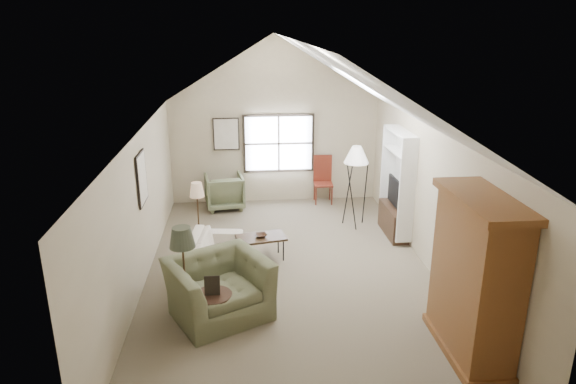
{
  "coord_description": "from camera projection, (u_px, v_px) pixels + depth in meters",
  "views": [
    {
      "loc": [
        -0.78,
        -8.1,
        4.25
      ],
      "look_at": [
        0.0,
        0.4,
        1.4
      ],
      "focal_mm": 32.0,
      "sensor_mm": 36.0,
      "label": 1
    }
  ],
  "objects": [
    {
      "name": "tv_panel",
      "position": [
        395.0,
        192.0,
        10.48
      ],
      "size": [
        0.05,
        0.9,
        0.55
      ],
      "primitive_type": "cube",
      "color": "black",
      "rests_on": "media_console"
    },
    {
      "name": "tv_alcove",
      "position": [
        397.0,
        182.0,
        10.41
      ],
      "size": [
        0.32,
        1.3,
        2.1
      ],
      "primitive_type": "cube",
      "color": "white",
      "rests_on": "ground"
    },
    {
      "name": "armoire",
      "position": [
        475.0,
        277.0,
        6.64
      ],
      "size": [
        0.6,
        1.5,
        2.2
      ],
      "primitive_type": "cube",
      "color": "brown",
      "rests_on": "ground"
    },
    {
      "name": "armchair_far",
      "position": [
        224.0,
        191.0,
        12.17
      ],
      "size": [
        0.99,
        1.01,
        0.81
      ],
      "primitive_type": "imported",
      "rotation": [
        0.0,
        0.0,
        3.28
      ],
      "color": "#616B4B",
      "rests_on": "ground"
    },
    {
      "name": "window",
      "position": [
        279.0,
        143.0,
        12.35
      ],
      "size": [
        1.72,
        0.08,
        1.42
      ],
      "primitive_type": "cube",
      "color": "black",
      "rests_on": "room_shell"
    },
    {
      "name": "sofa",
      "position": [
        212.0,
        260.0,
        8.87
      ],
      "size": [
        1.11,
        2.3,
        0.65
      ],
      "primitive_type": "imported",
      "rotation": [
        0.0,
        0.0,
        1.46
      ],
      "color": "silver",
      "rests_on": "ground"
    },
    {
      "name": "tripod_lamp",
      "position": [
        355.0,
        186.0,
        10.93
      ],
      "size": [
        0.63,
        0.63,
        1.81
      ],
      "primitive_type": null,
      "rotation": [
        0.0,
        0.0,
        0.23
      ],
      "color": "silver",
      "rests_on": "ground"
    },
    {
      "name": "wall_art",
      "position": [
        187.0,
        155.0,
        10.19
      ],
      "size": [
        1.97,
        3.71,
        0.88
      ],
      "color": "black",
      "rests_on": "room_shell"
    },
    {
      "name": "bowl",
      "position": [
        261.0,
        235.0,
        9.49
      ],
      "size": [
        0.25,
        0.25,
        0.05
      ],
      "primitive_type": "imported",
      "rotation": [
        0.0,
        0.0,
        0.2
      ],
      "color": "#371E16",
      "rests_on": "coffee_table"
    },
    {
      "name": "tan_lamp",
      "position": [
        198.0,
        216.0,
        9.86
      ],
      "size": [
        0.31,
        0.31,
        1.39
      ],
      "primitive_type": null,
      "rotation": [
        0.0,
        0.0,
        -0.11
      ],
      "color": "tan",
      "rests_on": "ground"
    },
    {
      "name": "coffee_table",
      "position": [
        261.0,
        248.0,
        9.57
      ],
      "size": [
        0.98,
        0.67,
        0.46
      ],
      "primitive_type": "cube",
      "rotation": [
        0.0,
        0.0,
        0.2
      ],
      "color": "#3B2818",
      "rests_on": "ground"
    },
    {
      "name": "media_console",
      "position": [
        393.0,
        221.0,
        10.68
      ],
      "size": [
        0.34,
        1.18,
        0.6
      ],
      "primitive_type": "cube",
      "color": "#382316",
      "rests_on": "ground"
    },
    {
      "name": "side_table",
      "position": [
        214.0,
        311.0,
        7.38
      ],
      "size": [
        0.61,
        0.61,
        0.56
      ],
      "primitive_type": "cylinder",
      "rotation": [
        0.0,
        0.0,
        -0.11
      ],
      "color": "#362116",
      "rests_on": "ground"
    },
    {
      "name": "side_chair",
      "position": [
        323.0,
        180.0,
        12.48
      ],
      "size": [
        0.47,
        0.47,
        1.15
      ],
      "primitive_type": "cube",
      "rotation": [
        0.0,
        0.0,
        -0.04
      ],
      "color": "maroon",
      "rests_on": "ground"
    },
    {
      "name": "room_shell",
      "position": [
        290.0,
        91.0,
        8.05
      ],
      "size": [
        5.01,
        8.01,
        4.0
      ],
      "color": "#736652",
      "rests_on": "ground"
    },
    {
      "name": "armchair_near",
      "position": [
        219.0,
        288.0,
        7.67
      ],
      "size": [
        1.79,
        1.71,
        0.9
      ],
      "primitive_type": "imported",
      "rotation": [
        0.0,
        0.0,
        0.48
      ],
      "color": "#5C6144",
      "rests_on": "ground"
    },
    {
      "name": "skylight",
      "position": [
        359.0,
        83.0,
        9.01
      ],
      "size": [
        0.8,
        1.2,
        0.52
      ],
      "primitive_type": null,
      "color": "white",
      "rests_on": "room_shell"
    },
    {
      "name": "dark_lamp",
      "position": [
        185.0,
        275.0,
        7.38
      ],
      "size": [
        0.41,
        0.41,
        1.55
      ],
      "primitive_type": null,
      "rotation": [
        0.0,
        0.0,
        -0.11
      ],
      "color": "#282C1F",
      "rests_on": "ground"
    }
  ]
}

